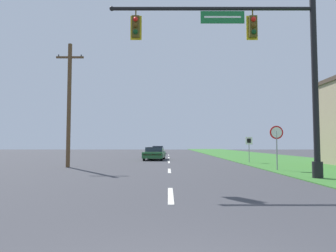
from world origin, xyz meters
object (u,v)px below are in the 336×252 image
at_px(car_ahead, 154,153).
at_px(stop_sign, 276,138).
at_px(route_sign_post, 248,144).
at_px(signal_mast, 265,62).
at_px(utility_pole_near, 68,103).
at_px(far_car, 157,150).

height_order(car_ahead, stop_sign, stop_sign).
bearing_deg(route_sign_post, signal_mast, -101.19).
bearing_deg(utility_pole_near, stop_sign, -10.87).
xyz_separation_m(far_car, route_sign_post, (8.06, -23.15, 0.92)).
bearing_deg(car_ahead, far_car, 90.93).
xyz_separation_m(stop_sign, utility_pole_near, (-12.70, 2.44, 2.36)).
distance_m(car_ahead, route_sign_post, 9.21).
xyz_separation_m(signal_mast, car_ahead, (-5.60, 15.76, -4.51)).
height_order(far_car, utility_pole_near, utility_pole_near).
bearing_deg(utility_pole_near, route_sign_post, 18.79).
relative_size(car_ahead, route_sign_post, 2.32).
bearing_deg(far_car, stop_sign, -75.46).
distance_m(car_ahead, far_car, 18.28).
bearing_deg(signal_mast, car_ahead, 109.58).
distance_m(car_ahead, utility_pole_near, 11.25).
distance_m(stop_sign, route_sign_post, 6.87).
xyz_separation_m(far_car, utility_pole_near, (-4.92, -27.57, 3.62)).
height_order(far_car, stop_sign, stop_sign).
bearing_deg(route_sign_post, stop_sign, -92.29).
relative_size(car_ahead, stop_sign, 1.88).
height_order(signal_mast, utility_pole_near, signal_mast).
distance_m(far_car, stop_sign, 31.02).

